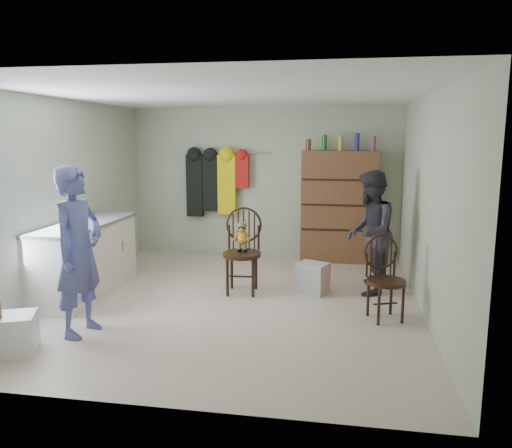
% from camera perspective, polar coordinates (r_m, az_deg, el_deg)
% --- Properties ---
extents(ground_plane, '(5.00, 5.00, 0.00)m').
position_cam_1_polar(ground_plane, '(6.27, -2.59, -8.83)').
color(ground_plane, beige).
rests_on(ground_plane, ground).
extents(room_walls, '(5.00, 5.00, 5.00)m').
position_cam_1_polar(room_walls, '(6.47, -1.70, 6.05)').
color(room_walls, '#B6BD9E').
rests_on(room_walls, ground).
extents(counter, '(0.64, 1.86, 0.94)m').
position_cam_1_polar(counter, '(6.81, -18.90, -3.71)').
color(counter, silver).
rests_on(counter, ground).
extents(plastic_tub, '(0.50, 0.49, 0.37)m').
position_cam_1_polar(plastic_tub, '(5.33, -25.91, -11.21)').
color(plastic_tub, white).
rests_on(plastic_tub, ground).
extents(chair_front, '(0.52, 0.52, 1.11)m').
position_cam_1_polar(chair_front, '(6.50, -1.56, -2.45)').
color(chair_front, black).
rests_on(chair_front, ground).
extents(chair_far, '(0.54, 0.54, 0.94)m').
position_cam_1_polar(chair_far, '(5.75, 14.45, -5.62)').
color(chair_far, black).
rests_on(chair_far, ground).
extents(striped_bag, '(0.47, 0.42, 0.40)m').
position_cam_1_polar(striped_bag, '(6.58, 6.49, -6.16)').
color(striped_bag, '#E57F72').
rests_on(striped_bag, ground).
extents(person_left, '(0.51, 0.69, 1.74)m').
position_cam_1_polar(person_left, '(5.37, -19.62, -2.96)').
color(person_left, '#4F5492').
rests_on(person_left, ground).
extents(person_right, '(0.71, 0.86, 1.60)m').
position_cam_1_polar(person_right, '(6.59, 12.85, -0.96)').
color(person_right, '#2D2B33').
rests_on(person_right, ground).
extents(dresser, '(1.20, 0.39, 2.07)m').
position_cam_1_polar(dresser, '(8.18, 9.43, 2.02)').
color(dresser, brown).
rests_on(dresser, ground).
extents(coat_rack, '(1.42, 0.12, 1.09)m').
position_cam_1_polar(coat_rack, '(8.48, -4.72, 4.73)').
color(coat_rack, '#99999E').
rests_on(coat_rack, ground).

